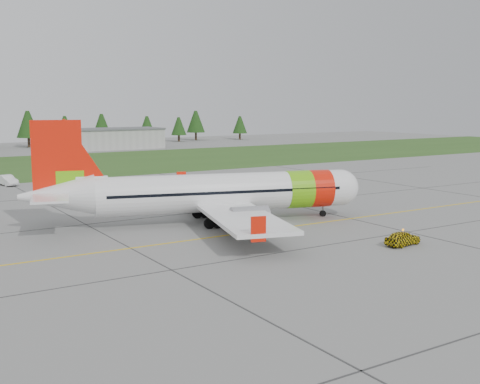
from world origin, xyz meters
TOP-DOWN VIEW (x-y plane):
  - ground at (0.00, 0.00)m, footprint 320.00×320.00m
  - aircraft at (-3.16, 13.89)m, footprint 34.44×32.49m
  - follow_me_car at (5.44, -3.52)m, footprint 1.46×1.65m
  - service_van at (-15.66, 55.37)m, footprint 1.97×1.90m
  - grass_strip at (0.00, 82.00)m, footprint 320.00×50.00m
  - taxi_guideline at (0.00, 8.00)m, footprint 120.00×0.25m
  - hangar_east at (25.00, 118.00)m, footprint 24.00×12.00m
  - treeline at (0.00, 138.00)m, footprint 160.00×8.00m

SIDE VIEW (x-z plane):
  - ground at x=0.00m, z-range 0.00..0.00m
  - taxi_guideline at x=0.00m, z-range 0.00..0.02m
  - grass_strip at x=0.00m, z-range 0.00..0.03m
  - follow_me_car at x=5.44m, z-range 0.00..3.72m
  - service_van at x=-15.66m, z-range 0.00..4.79m
  - hangar_east at x=25.00m, z-range 0.00..5.20m
  - aircraft at x=-3.16m, z-range -2.26..8.41m
  - treeline at x=0.00m, z-range 0.00..10.00m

